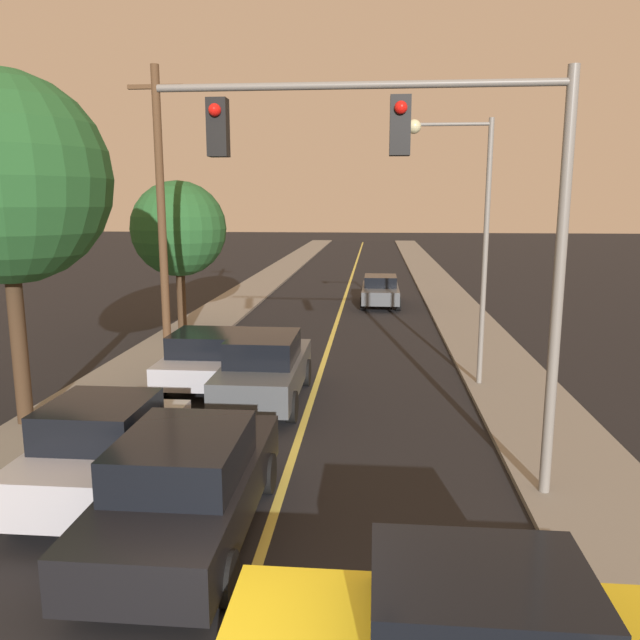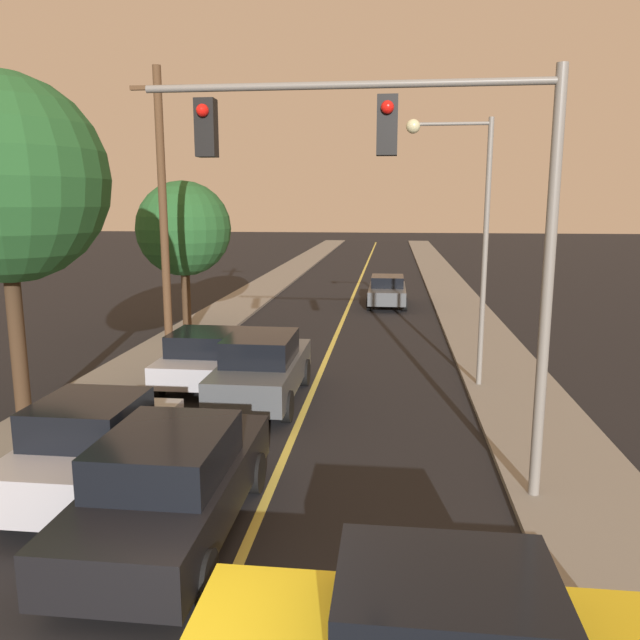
# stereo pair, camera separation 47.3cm
# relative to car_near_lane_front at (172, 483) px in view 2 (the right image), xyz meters

# --- Properties ---
(road_surface) EXTENTS (8.12, 80.00, 0.01)m
(road_surface) POSITION_rel_car_near_lane_front_xyz_m (1.14, 32.80, -0.85)
(road_surface) COLOR black
(road_surface) RESTS_ON ground
(sidewalk_left) EXTENTS (2.50, 80.00, 0.12)m
(sidewalk_left) POSITION_rel_car_near_lane_front_xyz_m (-4.17, 32.80, -0.79)
(sidewalk_left) COLOR gray
(sidewalk_left) RESTS_ON ground
(sidewalk_right) EXTENTS (2.50, 80.00, 0.12)m
(sidewalk_right) POSITION_rel_car_near_lane_front_xyz_m (6.45, 32.80, -0.79)
(sidewalk_right) COLOR gray
(sidewalk_right) RESTS_ON ground
(car_near_lane_front) EXTENTS (2.03, 4.91, 1.69)m
(car_near_lane_front) POSITION_rel_car_near_lane_front_xyz_m (0.00, 0.00, 0.00)
(car_near_lane_front) COLOR black
(car_near_lane_front) RESTS_ON ground
(car_near_lane_second) EXTENTS (1.94, 4.69, 1.74)m
(car_near_lane_second) POSITION_rel_car_near_lane_front_xyz_m (-0.00, 6.48, 0.03)
(car_near_lane_second) COLOR #474C51
(car_near_lane_second) RESTS_ON ground
(car_outer_lane_front) EXTENTS (1.94, 3.89, 1.72)m
(car_outer_lane_front) POSITION_rel_car_near_lane_front_xyz_m (-1.79, 1.17, 0.02)
(car_outer_lane_front) COLOR #A5A8B2
(car_outer_lane_front) RESTS_ON ground
(car_outer_lane_second) EXTENTS (2.12, 3.91, 1.52)m
(car_outer_lane_second) POSITION_rel_car_near_lane_front_xyz_m (-1.79, 7.76, -0.06)
(car_outer_lane_second) COLOR #A5A8B2
(car_outer_lane_second) RESTS_ON ground
(car_far_oncoming) EXTENTS (1.86, 4.43, 1.44)m
(car_far_oncoming) POSITION_rel_car_near_lane_front_xyz_m (2.97, 21.70, -0.11)
(car_far_oncoming) COLOR #474C51
(car_far_oncoming) RESTS_ON ground
(traffic_signal_mast) EXTENTS (6.49, 0.42, 6.83)m
(traffic_signal_mast) POSITION_rel_car_near_lane_front_xyz_m (3.55, 1.79, 4.21)
(traffic_signal_mast) COLOR slate
(traffic_signal_mast) RESTS_ON ground
(streetlamp_right) EXTENTS (2.18, 0.36, 6.90)m
(streetlamp_right) POSITION_rel_car_near_lane_front_xyz_m (5.02, 8.28, 3.75)
(streetlamp_right) COLOR slate
(streetlamp_right) RESTS_ON ground
(utility_pole_left) EXTENTS (1.60, 0.24, 8.60)m
(utility_pole_left) POSITION_rel_car_near_lane_front_xyz_m (-3.52, 9.55, 3.73)
(utility_pole_left) COLOR #513823
(utility_pole_left) RESTS_ON ground
(tree_left_near) EXTENTS (4.39, 4.39, 7.48)m
(tree_left_near) POSITION_rel_car_near_lane_front_xyz_m (-4.99, 4.24, 4.54)
(tree_left_near) COLOR #3D2B1C
(tree_left_near) RESTS_ON ground
(tree_left_far) EXTENTS (3.52, 3.52, 5.61)m
(tree_left_far) POSITION_rel_car_near_lane_front_xyz_m (-4.59, 14.40, 3.10)
(tree_left_far) COLOR #3D2B1C
(tree_left_far) RESTS_ON ground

